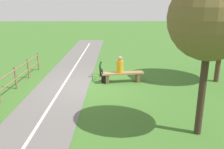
# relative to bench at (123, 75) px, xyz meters

# --- Properties ---
(ground_plane) EXTENTS (80.00, 80.00, 0.00)m
(ground_plane) POSITION_rel_bench_xyz_m (1.66, 0.43, -0.36)
(ground_plane) COLOR #3D6B28
(paved_path) EXTENTS (3.26, 36.05, 0.02)m
(paved_path) POSITION_rel_bench_xyz_m (2.90, 4.43, -0.35)
(paved_path) COLOR #66605E
(paved_path) RESTS_ON ground_plane
(path_centre_line) EXTENTS (0.83, 31.99, 0.00)m
(path_centre_line) POSITION_rel_bench_xyz_m (2.90, 4.43, -0.34)
(path_centre_line) COLOR silver
(path_centre_line) RESTS_ON paved_path
(bench) EXTENTS (2.06, 0.66, 0.51)m
(bench) POSITION_rel_bench_xyz_m (0.00, 0.00, 0.00)
(bench) COLOR #937047
(bench) RESTS_ON ground_plane
(person_seated) EXTENTS (0.37, 0.37, 0.81)m
(person_seated) POSITION_rel_bench_xyz_m (0.13, 0.02, 0.51)
(person_seated) COLOR orange
(person_seated) RESTS_ON bench
(bicycle) EXTENTS (0.26, 1.69, 0.85)m
(bicycle) POSITION_rel_bench_xyz_m (1.06, -0.53, -0.00)
(bicycle) COLOR black
(bicycle) RESTS_ON ground_plane
(backpack) EXTENTS (0.37, 0.38, 0.37)m
(backpack) POSITION_rel_bench_xyz_m (0.85, 0.02, -0.18)
(backpack) COLOR black
(backpack) RESTS_ON ground_plane
(fence_roadside) EXTENTS (0.35, 7.91, 1.03)m
(fence_roadside) POSITION_rel_bench_xyz_m (4.86, 1.65, 0.25)
(fence_roadside) COLOR brown
(fence_roadside) RESTS_ON ground_plane
(tree_by_path) EXTENTS (2.23, 2.23, 4.47)m
(tree_by_path) POSITION_rel_bench_xyz_m (-2.00, 4.76, 2.98)
(tree_by_path) COLOR #38281E
(tree_by_path) RESTS_ON ground_plane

